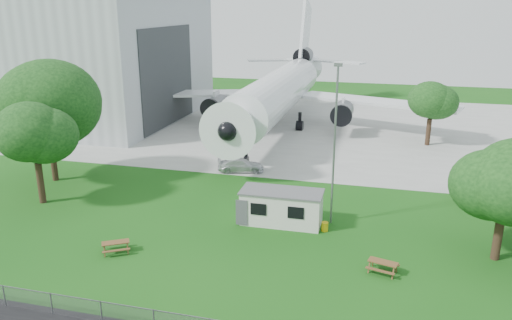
% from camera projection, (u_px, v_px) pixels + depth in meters
% --- Properties ---
extents(ground, '(160.00, 160.00, 0.00)m').
position_uv_depth(ground, '(202.00, 246.00, 34.53)').
color(ground, '#226219').
extents(concrete_apron, '(120.00, 46.00, 0.03)m').
position_uv_depth(concrete_apron, '(298.00, 124.00, 69.64)').
color(concrete_apron, '#B7B7B2').
rests_on(concrete_apron, ground).
extents(hangar, '(43.00, 31.00, 18.55)m').
position_uv_depth(hangar, '(45.00, 51.00, 74.13)').
color(hangar, '#B2B7BC').
rests_on(hangar, ground).
extents(airliner, '(46.36, 47.73, 17.69)m').
position_uv_depth(airliner, '(281.00, 89.00, 66.57)').
color(airliner, white).
rests_on(airliner, ground).
extents(site_cabin, '(6.77, 2.77, 2.62)m').
position_uv_depth(site_cabin, '(282.00, 207.00, 37.85)').
color(site_cabin, silver).
rests_on(site_cabin, ground).
extents(picnic_west, '(2.32, 2.22, 0.76)m').
position_uv_depth(picnic_west, '(116.00, 252.00, 33.72)').
color(picnic_west, brown).
rests_on(picnic_west, ground).
extents(picnic_east, '(2.12, 1.91, 0.76)m').
position_uv_depth(picnic_east, '(382.00, 272.00, 31.16)').
color(picnic_east, brown).
rests_on(picnic_east, ground).
extents(lamp_mast, '(0.16, 0.16, 12.00)m').
position_uv_depth(lamp_mast, '(334.00, 148.00, 36.50)').
color(lamp_mast, slate).
rests_on(lamp_mast, ground).
extents(tree_west_big, '(9.60, 9.60, 12.21)m').
position_uv_depth(tree_west_big, '(46.00, 104.00, 45.42)').
color(tree_west_big, '#382619').
rests_on(tree_west_big, ground).
extents(tree_west_small, '(6.54, 6.54, 9.25)m').
position_uv_depth(tree_west_small, '(34.00, 134.00, 40.46)').
color(tree_west_small, '#382619').
rests_on(tree_west_small, ground).
extents(tree_east_front, '(6.96, 6.96, 8.82)m').
position_uv_depth(tree_east_front, '(506.00, 183.00, 31.26)').
color(tree_east_front, '#382619').
rests_on(tree_east_front, ground).
extents(tree_far_apron, '(5.58, 5.58, 8.27)m').
position_uv_depth(tree_far_apron, '(432.00, 100.00, 57.84)').
color(tree_far_apron, '#382619').
rests_on(tree_far_apron, ground).
extents(car_ne_hatch, '(2.28, 4.43, 1.44)m').
position_uv_depth(car_ne_hatch, '(503.00, 198.00, 41.27)').
color(car_ne_hatch, maroon).
rests_on(car_ne_hatch, ground).
extents(car_ne_sedan, '(1.76, 4.54, 1.48)m').
position_uv_depth(car_ne_sedan, '(476.00, 195.00, 41.90)').
color(car_ne_sedan, black).
rests_on(car_ne_sedan, ground).
extents(car_apron_van, '(4.93, 3.06, 1.33)m').
position_uv_depth(car_apron_van, '(241.00, 165.00, 49.82)').
color(car_apron_van, silver).
rests_on(car_apron_van, ground).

